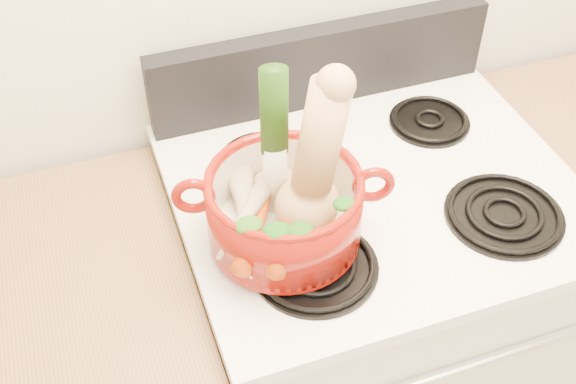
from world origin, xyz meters
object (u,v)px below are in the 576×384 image
object	(u,v)px
squash	(308,162)
leek	(275,140)
dutch_oven	(284,209)
stove_body	(359,331)

from	to	relation	value
squash	leek	size ratio (longest dim) A/B	0.96
dutch_oven	squash	size ratio (longest dim) A/B	0.92
stove_body	squash	world-z (taller)	squash
squash	dutch_oven	bearing A→B (deg)	137.83
dutch_oven	leek	world-z (taller)	leek
stove_body	leek	xyz separation A→B (m)	(-0.22, -0.03, 0.69)
squash	leek	distance (m)	0.08
stove_body	leek	bearing A→B (deg)	-172.10
stove_body	squash	size ratio (longest dim) A/B	3.12
squash	leek	xyz separation A→B (m)	(-0.04, 0.07, 0.01)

